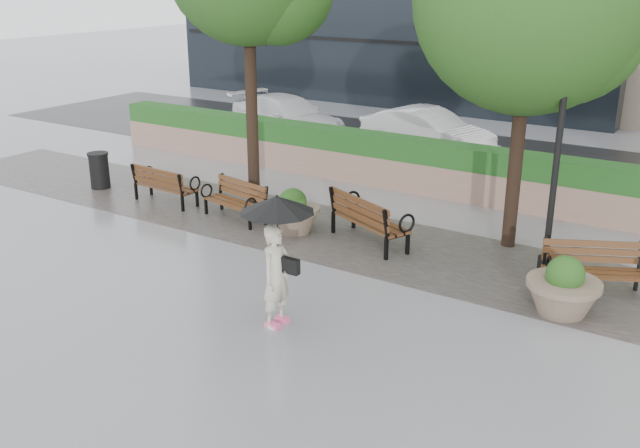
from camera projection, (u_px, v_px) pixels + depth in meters
The scene contains 16 objects.
ground at pixel (338, 308), 12.11m from camera, with size 100.00×100.00×0.00m, color gray.
cobble_strip at pixel (415, 252), 14.48m from camera, with size 28.00×3.20×0.01m, color #383330.
hedge_wall at pixel (487, 176), 17.43m from camera, with size 24.00×0.80×1.35m.
asphalt_street at pixel (534, 167), 20.82m from camera, with size 40.00×7.00×0.00m, color black.
bench_0 at pixel (166, 192), 17.48m from camera, with size 1.76×0.77×0.93m.
bench_1 at pixel (235, 209), 16.32m from camera, with size 1.74×0.96×0.89m.
bench_2 at pixel (369, 229), 14.87m from camera, with size 2.09×1.50×1.05m.
bench_3 at pixel (593, 280), 12.53m from camera, with size 1.84×1.37×0.93m.
planter_left at pixel (293, 215), 15.50m from camera, with size 1.18×1.18×0.99m.
planter_right at pixel (563, 292), 11.78m from camera, with size 1.22×1.22×1.02m.
trash_bin at pixel (99, 171), 18.65m from camera, with size 0.54×0.54×0.90m, color black.
lamppost at pixel (555, 172), 12.92m from camera, with size 0.28×0.28×4.41m.
tree_1 at pixel (540, 3), 13.23m from camera, with size 4.41×4.41×7.17m.
car_left at pixel (287, 117), 24.37m from camera, with size 1.94×4.78×1.39m, color silver.
car_right at pixel (427, 132), 21.99m from camera, with size 1.50×4.31×1.42m, color silver.
pedestrian at pixel (277, 249), 11.11m from camera, with size 1.18×1.18×2.16m.
Camera 1 is at (5.67, -9.35, 5.40)m, focal length 40.00 mm.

